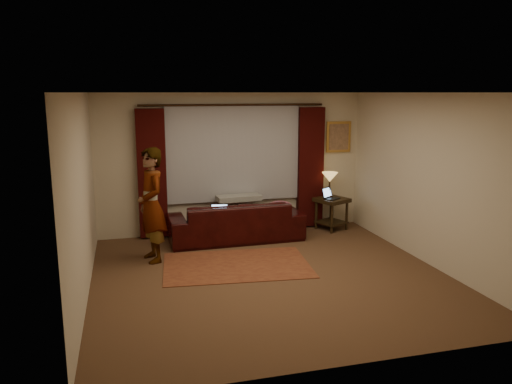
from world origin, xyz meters
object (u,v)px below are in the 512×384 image
at_px(end_table, 331,214).
at_px(person, 152,205).
at_px(sofa, 235,214).
at_px(tiffany_lamp, 330,185).
at_px(laptop_sofa, 219,212).
at_px(laptop_table, 332,193).

height_order(end_table, person, person).
distance_m(sofa, tiffany_lamp, 1.98).
relative_size(laptop_sofa, person, 0.19).
bearing_deg(tiffany_lamp, laptop_sofa, -166.85).
distance_m(end_table, laptop_table, 0.42).
distance_m(laptop_sofa, laptop_table, 2.27).
height_order(sofa, tiffany_lamp, tiffany_lamp).
xyz_separation_m(laptop_sofa, laptop_table, (2.24, 0.37, 0.13)).
relative_size(sofa, person, 1.33).
distance_m(sofa, end_table, 1.95).
bearing_deg(laptop_table, laptop_sofa, 152.77).
distance_m(end_table, tiffany_lamp, 0.56).
height_order(end_table, tiffany_lamp, tiffany_lamp).
distance_m(tiffany_lamp, laptop_table, 0.21).
bearing_deg(end_table, person, -164.22).
relative_size(tiffany_lamp, laptop_table, 1.50).
xyz_separation_m(end_table, person, (-3.43, -0.97, 0.58)).
relative_size(sofa, end_table, 3.85).
xyz_separation_m(tiffany_lamp, person, (-3.41, -1.06, 0.03)).
bearing_deg(person, laptop_sofa, 99.53).
height_order(sofa, laptop_sofa, sofa).
height_order(sofa, person, person).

